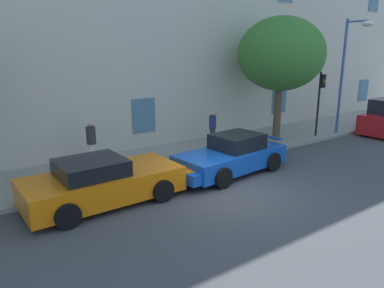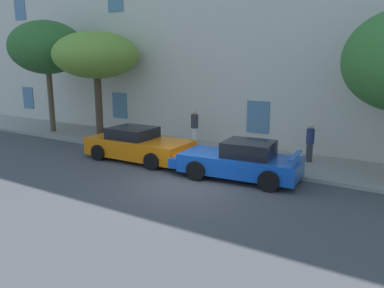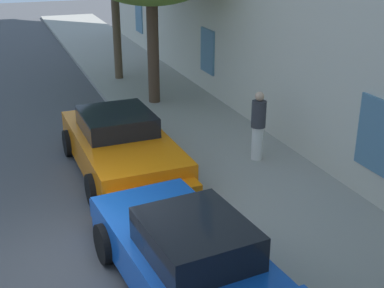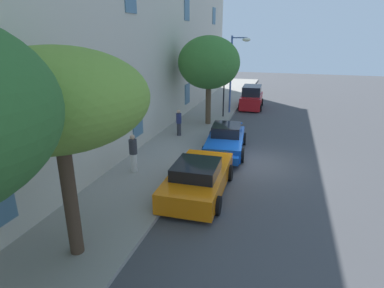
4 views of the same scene
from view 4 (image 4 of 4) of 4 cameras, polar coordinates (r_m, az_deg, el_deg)
ground_plane at (r=15.72m, az=10.80°, el=-3.38°), size 80.00×80.00×0.00m
sidewalk at (r=16.59m, az=-4.03°, el=-1.60°), size 60.00×3.56×0.14m
building_facade at (r=17.09m, az=-16.30°, el=20.65°), size 43.53×3.88×13.14m
sportscar_red_lead at (r=12.59m, az=1.36°, el=-5.84°), size 5.04×2.36×1.37m
sportscar_yellow_flank at (r=16.67m, az=6.03°, el=0.47°), size 4.80×2.36×1.41m
hatchback_parked at (r=27.52m, az=10.68°, el=8.14°), size 3.95×1.96×1.88m
tree_midblock at (r=8.24m, az=-23.26°, el=7.37°), size 4.45×4.45×5.57m
tree_far_end at (r=21.13m, az=3.07°, el=14.38°), size 4.01×4.01×5.76m
traffic_light at (r=23.44m, az=5.97°, el=10.23°), size 0.22×0.36×3.22m
street_lamp at (r=24.57m, az=8.09°, el=14.64°), size 0.44×1.42×5.72m
pedestrian_admiring at (r=18.99m, az=-2.38°, el=3.93°), size 0.34×0.34×1.59m
pedestrian_strolling at (r=14.09m, az=-10.52°, el=-1.57°), size 0.49×0.49×1.72m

